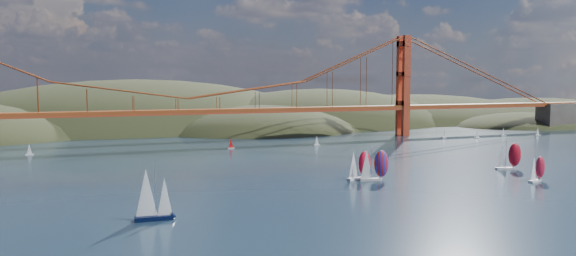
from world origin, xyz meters
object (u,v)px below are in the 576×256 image
Objects in this scene: racer_1 at (537,168)px; sloop_navy at (152,195)px; racer_rwb at (374,165)px; racer_0 at (359,165)px; racer_2 at (508,155)px.

sloop_navy is at bearing 165.06° from racer_1.
sloop_navy is 115.50m from racer_1.
racer_rwb is at bearing 139.10° from racer_1.
sloop_navy is at bearing -168.74° from racer_0.
racer_1 is at bearing -100.33° from racer_2.
sloop_navy is 126.99m from racer_2.
racer_1 is at bearing 5.27° from sloop_navy.
racer_0 is at bearing 137.25° from racer_1.
racer_0 is 57.40m from racer_2.
racer_2 is 0.98× the size of racer_rwb.
sloop_navy reaches higher than racer_1.
racer_1 is (115.39, 4.94, -1.59)m from sloop_navy.
racer_2 is at bearing -13.00° from racer_0.
racer_0 is 0.96× the size of racer_2.
racer_2 is (124.22, 26.38, -0.75)m from sloop_navy.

